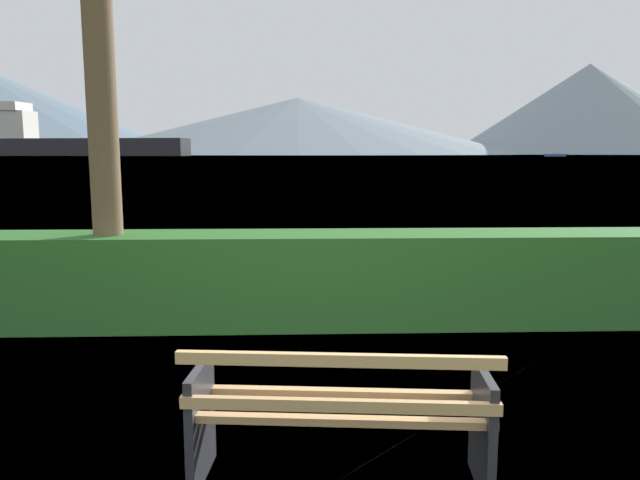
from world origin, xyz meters
TOP-DOWN VIEW (x-y plane):
  - ground_plane at (0.00, 0.00)m, footprint 1400.00×1400.00m
  - water_surface at (0.00, 307.39)m, footprint 620.00×620.00m
  - park_bench at (-0.01, -0.06)m, footprint 1.74×0.72m
  - hedge_row at (0.00, 3.25)m, footprint 9.79×0.84m
  - cargo_ship_large at (-122.29, 318.70)m, footprint 115.17×33.47m
  - sailboat_mid at (110.95, 256.21)m, footprint 8.96×4.70m
  - distant_hills at (-127.56, 551.32)m, footprint 891.01×414.27m

SIDE VIEW (x-z plane):
  - ground_plane at x=0.00m, z-range 0.00..0.00m
  - water_surface at x=0.00m, z-range 0.00..0.00m
  - park_bench at x=-0.01m, z-range -0.01..0.86m
  - hedge_row at x=0.00m, z-range 0.00..1.01m
  - sailboat_mid at x=110.95m, z-range -0.26..1.62m
  - cargo_ship_large at x=-122.29m, z-range -6.06..21.44m
  - distant_hills at x=-127.56m, z-range -6.04..81.87m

